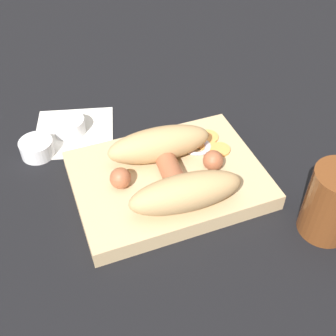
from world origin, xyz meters
TOP-DOWN VIEW (x-y plane):
  - ground_plane at (0.00, 0.00)m, footprint 3.00×3.00m
  - food_tray at (0.00, 0.00)m, footprint 0.26×0.19m
  - bread_roll at (-0.00, -0.01)m, footprint 0.16×0.16m
  - sausage at (-0.00, -0.01)m, footprint 0.16×0.13m
  - pickled_veggies at (0.07, 0.04)m, footprint 0.07×0.08m
  - napkin at (-0.10, 0.17)m, footprint 0.16×0.16m
  - condiment_cup_near at (-0.11, 0.17)m, footprint 0.05×0.05m
  - condiment_cup_far at (-0.16, 0.14)m, footprint 0.05×0.05m
  - drink_glass at (0.16, -0.14)m, footprint 0.07×0.07m

SIDE VIEW (x-z plane):
  - ground_plane at x=0.00m, z-range 0.00..0.00m
  - napkin at x=-0.10m, z-range 0.00..0.00m
  - condiment_cup_near at x=-0.11m, z-range 0.00..0.02m
  - condiment_cup_far at x=-0.16m, z-range 0.00..0.02m
  - food_tray at x=0.00m, z-range 0.00..0.03m
  - pickled_veggies at x=0.07m, z-range 0.03..0.03m
  - sausage at x=0.00m, z-range 0.03..0.06m
  - drink_glass at x=0.16m, z-range 0.00..0.10m
  - bread_roll at x=0.00m, z-range 0.03..0.08m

